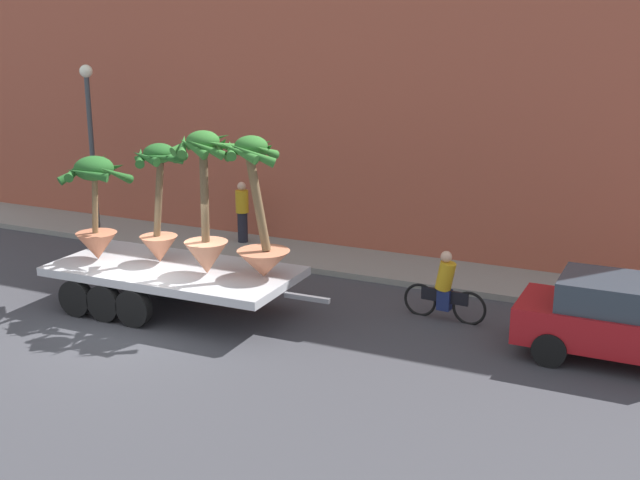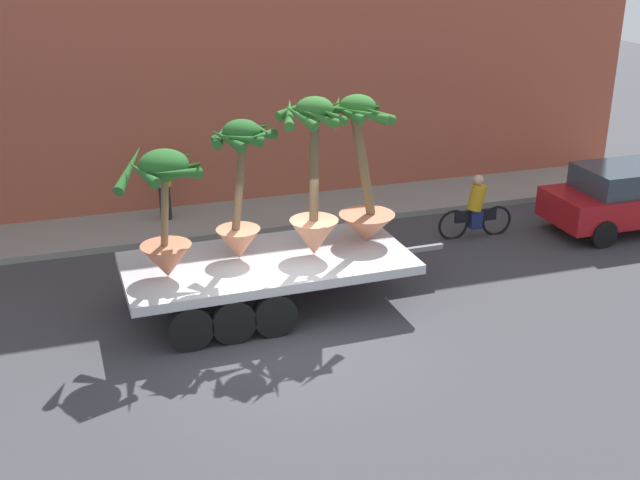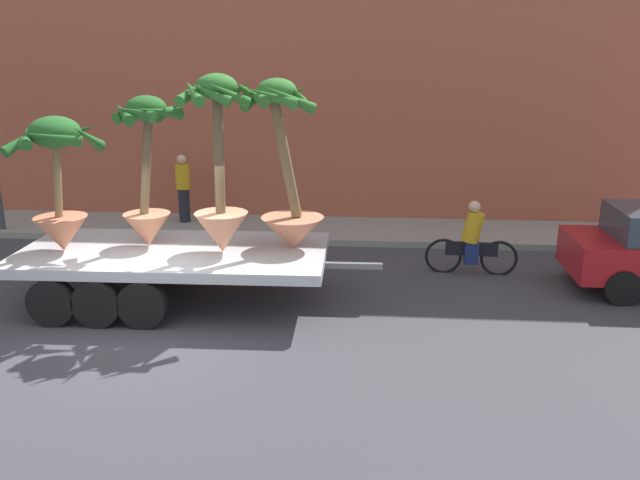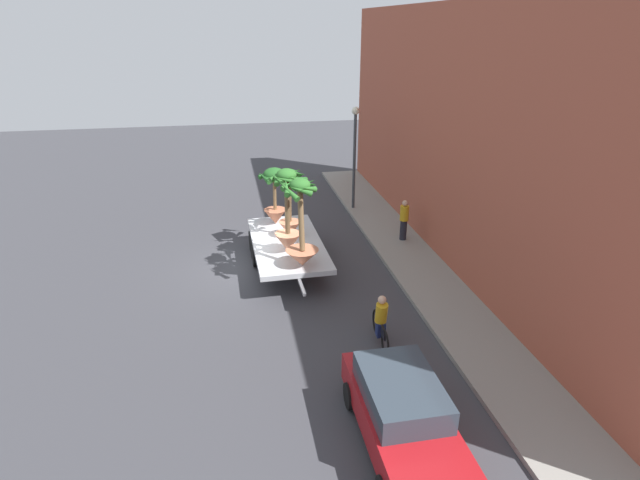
{
  "view_description": "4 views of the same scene",
  "coord_description": "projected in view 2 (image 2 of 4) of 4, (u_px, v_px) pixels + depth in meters",
  "views": [
    {
      "loc": [
        10.08,
        -12.25,
        6.15
      ],
      "look_at": [
        3.19,
        2.2,
        1.76
      ],
      "focal_mm": 44.98,
      "sensor_mm": 36.0,
      "label": 1
    },
    {
      "loc": [
        -3.25,
        -11.97,
        6.92
      ],
      "look_at": [
        1.13,
        1.42,
        1.21
      ],
      "focal_mm": 44.51,
      "sensor_mm": 36.0,
      "label": 2
    },
    {
      "loc": [
        3.56,
        -9.41,
        4.39
      ],
      "look_at": [
        2.67,
        1.36,
        1.22
      ],
      "focal_mm": 36.69,
      "sensor_mm": 36.0,
      "label": 3
    },
    {
      "loc": [
        17.31,
        -0.61,
        8.45
      ],
      "look_at": [
        1.89,
        2.28,
        1.73
      ],
      "focal_mm": 28.48,
      "sensor_mm": 36.0,
      "label": 4
    }
  ],
  "objects": [
    {
      "name": "ground_plane",
      "position": [
        285.0,
        339.0,
        14.08
      ],
      "size": [
        60.0,
        60.0,
        0.0
      ],
      "primitive_type": "plane",
      "color": "#38383D"
    },
    {
      "name": "sidewalk",
      "position": [
        217.0,
        220.0,
        19.43
      ],
      "size": [
        24.0,
        2.2,
        0.15
      ],
      "primitive_type": "cube",
      "color": "gray",
      "rests_on": "ground"
    },
    {
      "name": "building_facade",
      "position": [
        194.0,
        23.0,
        19.23
      ],
      "size": [
        24.0,
        1.2,
        9.18
      ],
      "primitive_type": "cube",
      "color": "#9E4C38",
      "rests_on": "ground"
    },
    {
      "name": "flatbed_trailer",
      "position": [
        256.0,
        271.0,
        14.95
      ],
      "size": [
        6.41,
        2.65,
        0.98
      ],
      "color": "#B7BABF",
      "rests_on": "ground"
    },
    {
      "name": "potted_palm_rear",
      "position": [
        314.0,
        185.0,
        14.63
      ],
      "size": [
        1.29,
        1.32,
        3.03
      ],
      "color": "tan",
      "rests_on": "flatbed_trailer"
    },
    {
      "name": "potted_palm_middle",
      "position": [
        165.0,
        211.0,
        13.75
      ],
      "size": [
        1.58,
        1.53,
        2.34
      ],
      "color": "#B26647",
      "rests_on": "flatbed_trailer"
    },
    {
      "name": "potted_palm_front",
      "position": [
        364.0,
        183.0,
        15.27
      ],
      "size": [
        1.46,
        1.34,
        2.94
      ],
      "color": "#C17251",
      "rests_on": "flatbed_trailer"
    },
    {
      "name": "potted_palm_extra",
      "position": [
        240.0,
        189.0,
        14.47
      ],
      "size": [
        1.33,
        1.37,
        2.65
      ],
      "color": "#C17251",
      "rests_on": "flatbed_trailer"
    },
    {
      "name": "cyclist",
      "position": [
        476.0,
        210.0,
        18.38
      ],
      "size": [
        1.84,
        0.36,
        1.54
      ],
      "color": "black",
      "rests_on": "ground"
    },
    {
      "name": "parked_car",
      "position": [
        632.0,
        196.0,
        18.81
      ],
      "size": [
        4.22,
        1.82,
        1.58
      ],
      "color": "maroon",
      "rests_on": "ground"
    },
    {
      "name": "pedestrian_near_gate",
      "position": [
        164.0,
        184.0,
        18.96
      ],
      "size": [
        0.36,
        0.36,
        1.71
      ],
      "color": "black",
      "rests_on": "sidewalk"
    }
  ]
}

